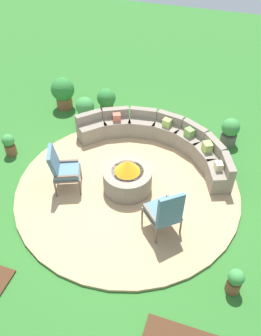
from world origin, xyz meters
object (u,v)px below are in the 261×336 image
object	(u,v)px
potted_plant_4	(85,109)
fire_pit	(127,177)
potted_plant_3	(106,101)
curved_stone_bench	(161,139)
potted_plant_1	(230,131)
lounge_chair_front_right	(165,212)
lounge_chair_front_left	(62,168)
potted_plant_2	(9,144)
potted_plant_0	(63,92)
potted_plant_5	(235,281)

from	to	relation	value
potted_plant_4	fire_pit	bearing A→B (deg)	-47.52
fire_pit	potted_plant_3	world-z (taller)	fire_pit
curved_stone_bench	potted_plant_4	world-z (taller)	potted_plant_4
potted_plant_1	potted_plant_3	size ratio (longest dim) A/B	0.92
potted_plant_3	fire_pit	bearing A→B (deg)	-60.21
curved_stone_bench	lounge_chair_front_right	distance (m)	2.52
lounge_chair_front_left	potted_plant_3	world-z (taller)	lounge_chair_front_left
lounge_chair_front_right	potted_plant_2	xyz separation A→B (m)	(-4.05, 1.12, -0.31)
lounge_chair_front_left	potted_plant_0	world-z (taller)	lounge_chair_front_left
fire_pit	potted_plant_1	world-z (taller)	fire_pit
fire_pit	potted_plant_5	world-z (taller)	fire_pit
potted_plant_4	potted_plant_0	bearing A→B (deg)	150.74
potted_plant_4	potted_plant_5	bearing A→B (deg)	-40.82
potted_plant_0	potted_plant_3	distance (m)	1.27
potted_plant_1	potted_plant_4	size ratio (longest dim) A/B	0.95
lounge_chair_front_left	potted_plant_0	xyz separation A→B (m)	(-1.46, 2.94, -0.11)
fire_pit	lounge_chair_front_right	xyz separation A→B (m)	(1.01, -0.88, 0.25)
potted_plant_0	lounge_chair_front_right	bearing A→B (deg)	-42.22
lounge_chair_front_right	potted_plant_4	size ratio (longest dim) A/B	1.47
potted_plant_1	potted_plant_5	size ratio (longest dim) A/B	1.35
lounge_chair_front_left	potted_plant_1	size ratio (longest dim) A/B	1.51
potted_plant_1	potted_plant_3	xyz separation A→B (m)	(-3.32, 0.26, 0.06)
potted_plant_2	lounge_chair_front_right	bearing A→B (deg)	-15.53
curved_stone_bench	potted_plant_4	size ratio (longest dim) A/B	5.31
curved_stone_bench	potted_plant_5	distance (m)	3.81
curved_stone_bench	lounge_chair_front_right	world-z (taller)	lounge_chair_front_right
potted_plant_5	potted_plant_2	bearing A→B (deg)	160.76
potted_plant_3	potted_plant_4	xyz separation A→B (m)	(-0.39, -0.54, -0.03)
lounge_chair_front_left	potted_plant_1	bearing A→B (deg)	108.38
lounge_chair_front_right	potted_plant_3	size ratio (longest dim) A/B	1.42
lounge_chair_front_left	potted_plant_0	size ratio (longest dim) A/B	1.19
lounge_chair_front_left	potted_plant_5	bearing A→B (deg)	48.65
fire_pit	lounge_chair_front_right	size ratio (longest dim) A/B	0.95
lounge_chair_front_left	potted_plant_2	world-z (taller)	lounge_chair_front_left
fire_pit	lounge_chair_front_left	size ratio (longest dim) A/B	0.97
fire_pit	curved_stone_bench	distance (m)	1.56
lounge_chair_front_right	potted_plant_0	bearing A→B (deg)	93.07
lounge_chair_front_left	potted_plant_5	world-z (taller)	lounge_chair_front_left
curved_stone_bench	lounge_chair_front_left	distance (m)	2.53
potted_plant_2	potted_plant_4	world-z (taller)	potted_plant_4
potted_plant_2	potted_plant_5	size ratio (longest dim) A/B	1.08
potted_plant_1	potted_plant_5	distance (m)	4.00
potted_plant_1	potted_plant_2	distance (m)	5.31
lounge_chair_front_right	potted_plant_5	bearing A→B (deg)	-73.78
fire_pit	potted_plant_1	bearing A→B (deg)	51.27
lounge_chair_front_left	potted_plant_1	xyz separation A→B (m)	(3.12, 2.73, -0.24)
fire_pit	potted_plant_1	xyz separation A→B (m)	(1.85, 2.31, 0.01)
potted_plant_1	curved_stone_bench	bearing A→B (deg)	-153.08
potted_plant_0	potted_plant_1	distance (m)	4.59
potted_plant_0	potted_plant_4	bearing A→B (deg)	-29.26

